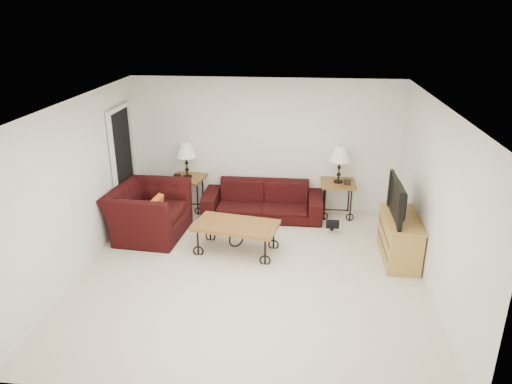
# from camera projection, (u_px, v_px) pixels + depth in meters

# --- Properties ---
(ground) EXTENTS (5.00, 5.00, 0.00)m
(ground) POSITION_uv_depth(u_px,v_px,m) (251.00, 272.00, 7.09)
(ground) COLOR beige
(ground) RESTS_ON ground
(wall_back) EXTENTS (5.00, 0.02, 2.50)m
(wall_back) POSITION_uv_depth(u_px,v_px,m) (266.00, 145.00, 8.96)
(wall_back) COLOR white
(wall_back) RESTS_ON ground
(wall_front) EXTENTS (5.00, 0.02, 2.50)m
(wall_front) POSITION_uv_depth(u_px,v_px,m) (220.00, 294.00, 4.32)
(wall_front) COLOR white
(wall_front) RESTS_ON ground
(wall_left) EXTENTS (0.02, 5.00, 2.50)m
(wall_left) POSITION_uv_depth(u_px,v_px,m) (79.00, 187.00, 6.88)
(wall_left) COLOR white
(wall_left) RESTS_ON ground
(wall_right) EXTENTS (0.02, 5.00, 2.50)m
(wall_right) POSITION_uv_depth(u_px,v_px,m) (436.00, 200.00, 6.40)
(wall_right) COLOR white
(wall_right) RESTS_ON ground
(ceiling) EXTENTS (5.00, 5.00, 0.00)m
(ceiling) POSITION_uv_depth(u_px,v_px,m) (250.00, 104.00, 6.19)
(ceiling) COLOR white
(ceiling) RESTS_ON wall_back
(doorway) EXTENTS (0.08, 0.94, 2.04)m
(doorway) POSITION_uv_depth(u_px,v_px,m) (124.00, 167.00, 8.49)
(doorway) COLOR black
(doorway) RESTS_ON ground
(sofa) EXTENTS (2.20, 0.86, 0.64)m
(sofa) POSITION_uv_depth(u_px,v_px,m) (263.00, 200.00, 8.85)
(sofa) COLOR black
(sofa) RESTS_ON ground
(side_table_left) EXTENTS (0.70, 0.70, 0.67)m
(side_table_left) POSITION_uv_depth(u_px,v_px,m) (188.00, 193.00, 9.15)
(side_table_left) COLOR brown
(side_table_left) RESTS_ON ground
(side_table_right) EXTENTS (0.63, 0.63, 0.67)m
(side_table_right) POSITION_uv_depth(u_px,v_px,m) (337.00, 199.00, 8.88)
(side_table_right) COLOR brown
(side_table_right) RESTS_ON ground
(lamp_left) EXTENTS (0.43, 0.43, 0.67)m
(lamp_left) POSITION_uv_depth(u_px,v_px,m) (187.00, 160.00, 8.91)
(lamp_left) COLOR black
(lamp_left) RESTS_ON side_table_left
(lamp_right) EXTENTS (0.39, 0.39, 0.67)m
(lamp_right) POSITION_uv_depth(u_px,v_px,m) (339.00, 165.00, 8.64)
(lamp_right) COLOR black
(lamp_right) RESTS_ON side_table_right
(photo_frame_left) EXTENTS (0.13, 0.02, 0.11)m
(photo_frame_left) POSITION_uv_depth(u_px,v_px,m) (178.00, 177.00, 8.88)
(photo_frame_left) COLOR black
(photo_frame_left) RESTS_ON side_table_left
(photo_frame_right) EXTENTS (0.14, 0.04, 0.11)m
(photo_frame_right) POSITION_uv_depth(u_px,v_px,m) (347.00, 182.00, 8.58)
(photo_frame_right) COLOR black
(photo_frame_right) RESTS_ON side_table_right
(coffee_table) EXTENTS (1.41, 0.92, 0.49)m
(coffee_table) POSITION_uv_depth(u_px,v_px,m) (236.00, 238.00, 7.59)
(coffee_table) COLOR brown
(coffee_table) RESTS_ON ground
(armchair) EXTENTS (1.25, 1.41, 0.86)m
(armchair) POSITION_uv_depth(u_px,v_px,m) (149.00, 212.00, 8.10)
(armchair) COLOR black
(armchair) RESTS_ON ground
(throw_pillow) EXTENTS (0.13, 0.39, 0.39)m
(throw_pillow) POSITION_uv_depth(u_px,v_px,m) (156.00, 208.00, 8.01)
(throw_pillow) COLOR orange
(throw_pillow) RESTS_ON armchair
(tv_stand) EXTENTS (0.48, 1.16, 0.70)m
(tv_stand) POSITION_uv_depth(u_px,v_px,m) (399.00, 238.00, 7.35)
(tv_stand) COLOR #AE8840
(tv_stand) RESTS_ON ground
(television) EXTENTS (0.14, 1.04, 0.60)m
(television) POSITION_uv_depth(u_px,v_px,m) (403.00, 199.00, 7.11)
(television) COLOR black
(television) RESTS_ON tv_stand
(backpack) EXTENTS (0.39, 0.32, 0.44)m
(backpack) POSITION_uv_depth(u_px,v_px,m) (332.00, 219.00, 8.30)
(backpack) COLOR black
(backpack) RESTS_ON ground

